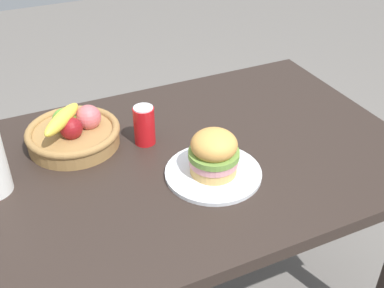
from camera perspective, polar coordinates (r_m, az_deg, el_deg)
The scene contains 5 objects.
dining_table at distance 1.51m, azimuth -1.21°, elevation -4.50°, with size 1.40×0.90×0.75m.
plate at distance 1.37m, azimuth 2.55°, elevation -3.47°, with size 0.28×0.28×0.01m, color white.
sandwich at distance 1.32m, azimuth 2.63°, elevation -1.05°, with size 0.14×0.14×0.13m.
soda_can at distance 1.48m, azimuth -5.73°, elevation 2.25°, with size 0.07×0.07×0.13m.
fruit_basket at distance 1.51m, azimuth -14.00°, elevation 1.37°, with size 0.29×0.29×0.14m.
Camera 1 is at (-0.47, -1.08, 1.59)m, focal length 44.63 mm.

